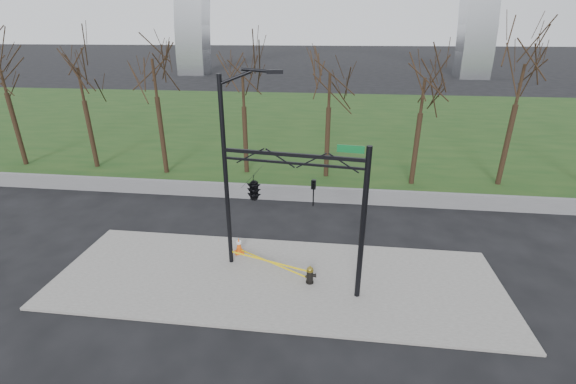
# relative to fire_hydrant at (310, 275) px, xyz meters

# --- Properties ---
(ground) EXTENTS (500.00, 500.00, 0.00)m
(ground) POSITION_rel_fire_hydrant_xyz_m (-1.40, 0.17, -0.46)
(ground) COLOR black
(ground) RESTS_ON ground
(sidewalk) EXTENTS (18.00, 6.00, 0.10)m
(sidewalk) POSITION_rel_fire_hydrant_xyz_m (-1.40, 0.17, -0.41)
(sidewalk) COLOR slate
(sidewalk) RESTS_ON ground
(grass_strip) EXTENTS (120.00, 40.00, 0.06)m
(grass_strip) POSITION_rel_fire_hydrant_xyz_m (-1.40, 30.17, -0.43)
(grass_strip) COLOR #173714
(grass_strip) RESTS_ON ground
(guardrail) EXTENTS (60.00, 0.30, 0.90)m
(guardrail) POSITION_rel_fire_hydrant_xyz_m (-1.40, 8.17, -0.01)
(guardrail) COLOR #59595B
(guardrail) RESTS_ON ground
(tree_row) EXTENTS (49.31, 4.00, 8.28)m
(tree_row) POSITION_rel_fire_hydrant_xyz_m (0.25, 12.17, 3.68)
(tree_row) COLOR black
(tree_row) RESTS_ON ground
(fire_hydrant) EXTENTS (0.48, 0.31, 0.77)m
(fire_hydrant) POSITION_rel_fire_hydrant_xyz_m (0.00, 0.00, 0.00)
(fire_hydrant) COLOR black
(fire_hydrant) RESTS_ON sidewalk
(traffic_cone) EXTENTS (0.52, 0.52, 0.76)m
(traffic_cone) POSITION_rel_fire_hydrant_xyz_m (-3.35, 1.84, 0.03)
(traffic_cone) COLOR #F7570D
(traffic_cone) RESTS_ON sidewalk
(street_light) EXTENTS (2.36, 0.69, 8.21)m
(street_light) POSITION_rel_fire_hydrant_xyz_m (-3.30, 1.16, 4.24)
(street_light) COLOR black
(street_light) RESTS_ON ground
(traffic_signal_mast) EXTENTS (5.07, 2.53, 6.00)m
(traffic_signal_mast) POSITION_rel_fire_hydrant_xyz_m (-1.37, -0.17, 3.69)
(traffic_signal_mast) COLOR black
(traffic_signal_mast) RESTS_ON ground
(caution_tape) EXTENTS (3.51, 1.85, 0.40)m
(caution_tape) POSITION_rel_fire_hydrant_xyz_m (-1.72, 0.74, -0.01)
(caution_tape) COLOR #DCB90B
(caution_tape) RESTS_ON ground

